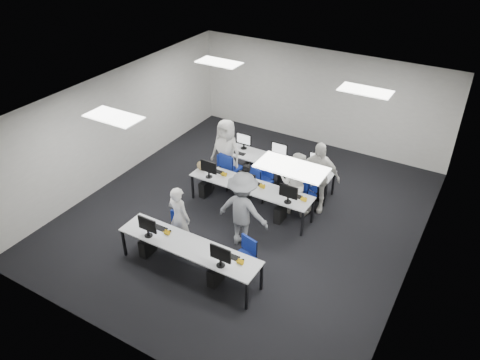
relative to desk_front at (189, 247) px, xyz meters
The scene contains 23 objects.
room 2.54m from the desk_front, 90.00° to the left, with size 9.00×9.02×3.00m.
ceiling_panels 3.33m from the desk_front, 90.00° to the left, with size 5.20×4.60×0.02m.
desk_front is the anchor object (origin of this frame).
desk_mid 2.60m from the desk_front, 90.00° to the left, with size 3.20×0.70×0.73m.
desk_back 4.00m from the desk_front, 90.00° to the left, with size 3.20×0.70×0.73m.
equipment_front 0.38m from the desk_front, behind, with size 2.51×0.41×1.19m.
equipment_mid 2.61m from the desk_front, 94.24° to the left, with size 2.91×0.41×1.19m.
equipment_back 4.04m from the desk_front, 87.27° to the left, with size 2.91×0.41×1.19m.
chair_0 0.98m from the desk_front, 145.66° to the left, with size 0.45×0.49×0.86m.
chair_1 1.19m from the desk_front, 26.82° to the left, with size 0.53×0.56×0.88m.
chair_2 3.43m from the desk_front, 110.50° to the left, with size 0.52×0.55×0.86m.
chair_3 3.29m from the desk_front, 90.33° to the left, with size 0.54×0.57×0.93m.
chair_4 3.49m from the desk_front, 70.14° to the left, with size 0.61×0.63×0.94m.
chair_5 3.59m from the desk_front, 107.03° to the left, with size 0.56×0.60×0.98m.
chair_6 3.42m from the desk_front, 92.55° to the left, with size 0.52×0.54×0.84m.
chair_7 3.68m from the desk_front, 73.65° to the left, with size 0.49×0.53×0.95m.
handbag 2.99m from the desk_front, 119.05° to the left, with size 0.30×0.19×0.25m, color olive.
student_0 0.93m from the desk_front, 138.30° to the left, with size 0.57×0.37×1.55m, color beige.
student_1 3.27m from the desk_front, 72.77° to the left, with size 0.80×0.63×1.65m, color beige.
student_2 3.73m from the desk_front, 109.67° to the left, with size 0.89×0.58×1.82m, color beige.
student_3 3.76m from the desk_front, 68.52° to the left, with size 1.10×0.46×1.88m, color beige.
photographer 1.49m from the desk_front, 70.85° to the left, with size 1.20×0.69×1.85m, color slate.
dslr_camera 2.05m from the desk_front, 73.19° to the left, with size 0.14×0.18×0.10m, color black.
Camera 1 is at (4.65, -8.24, 6.99)m, focal length 35.00 mm.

